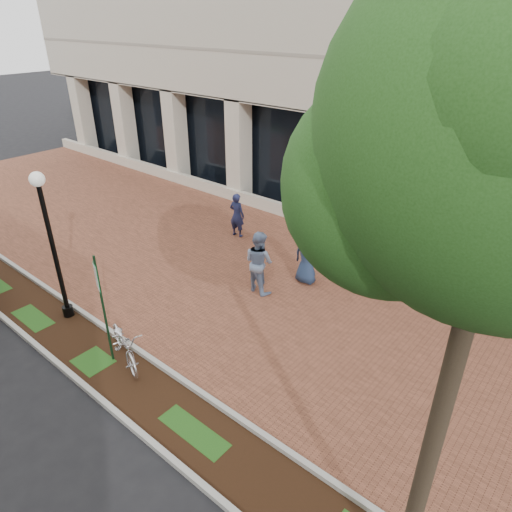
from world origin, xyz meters
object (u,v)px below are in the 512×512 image
Objects in this scene: parking_sign at (101,298)px; locked_bicycle at (124,344)px; pedestrian_left at (237,215)px; pedestrian_mid at (259,262)px; lamppost at (51,240)px; pedestrian_right at (307,256)px.

locked_bicycle is at bearing 59.54° from parking_sign.
pedestrian_mid is (2.99, -2.36, 0.13)m from pedestrian_left.
pedestrian_mid is at bearing 54.08° from lamppost.
lamppost is at bearing 108.22° from locked_bicycle.
lamppost reaches higher than pedestrian_right.
locked_bicycle is at bearing 75.25° from pedestrian_right.
pedestrian_left is (-2.57, 6.76, 0.34)m from locked_bicycle.
lamppost reaches higher than pedestrian_left.
parking_sign reaches higher than pedestrian_mid.
pedestrian_right is at bearing 54.98° from lamppost.
lamppost is at bearing -164.76° from parking_sign.
pedestrian_left is 3.94m from pedestrian_right.
pedestrian_left is at bearing -31.61° from pedestrian_mid.
pedestrian_mid is at bearing 55.50° from pedestrian_right.
pedestrian_mid is 1.08× the size of pedestrian_right.
lamppost is 2.46× the size of pedestrian_left.
parking_sign is 4.74m from pedestrian_mid.
pedestrian_left is at bearing 130.21° from parking_sign.
lamppost is 2.31× the size of pedestrian_right.
pedestrian_mid is at bearing 103.48° from parking_sign.
pedestrian_right is at bearing 97.81° from parking_sign.
pedestrian_mid is 1.52m from pedestrian_right.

